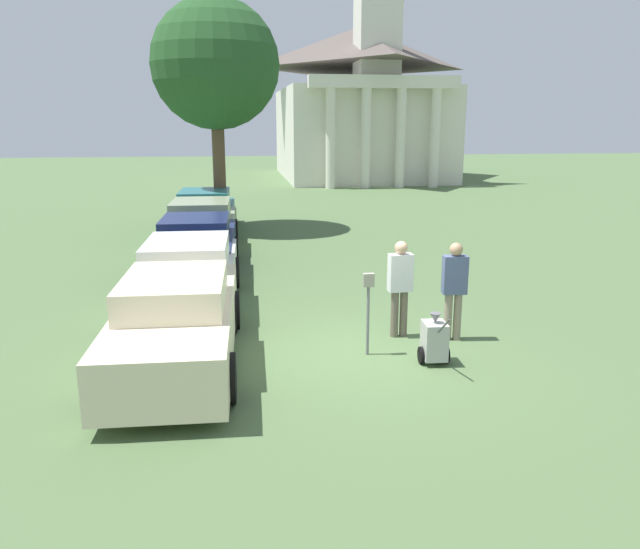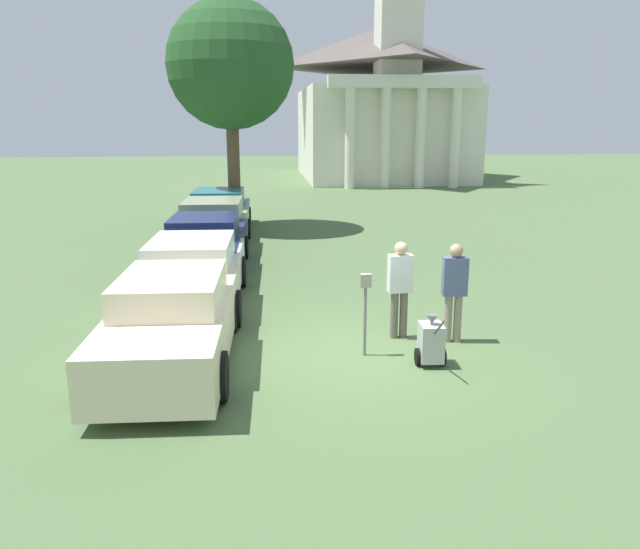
{
  "view_description": "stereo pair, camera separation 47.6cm",
  "coord_description": "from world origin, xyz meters",
  "px_view_note": "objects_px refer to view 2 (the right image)",
  "views": [
    {
      "loc": [
        -2.08,
        -9.71,
        3.82
      ],
      "look_at": [
        -0.56,
        1.15,
        1.1
      ],
      "focal_mm": 35.0,
      "sensor_mm": 36.0,
      "label": 1
    },
    {
      "loc": [
        -1.61,
        -9.76,
        3.82
      ],
      "look_at": [
        -0.56,
        1.15,
        1.1
      ],
      "focal_mm": 35.0,
      "sensor_mm": 36.0,
      "label": 2
    }
  ],
  "objects_px": {
    "parked_car_sage": "(214,226)",
    "person_supervisor": "(454,286)",
    "parked_car_teal": "(220,213)",
    "parked_car_cream": "(175,319)",
    "parked_car_white": "(193,275)",
    "equipment_cart": "(431,342)",
    "parking_meter": "(365,299)",
    "church": "(381,94)",
    "person_worker": "(400,284)",
    "parked_car_navy": "(206,246)"
  },
  "relations": [
    {
      "from": "parked_car_white",
      "to": "person_supervisor",
      "type": "relative_size",
      "value": 2.98
    },
    {
      "from": "parked_car_cream",
      "to": "parked_car_sage",
      "type": "relative_size",
      "value": 1.01
    },
    {
      "from": "parked_car_teal",
      "to": "church",
      "type": "bearing_deg",
      "value": 66.86
    },
    {
      "from": "parked_car_sage",
      "to": "equipment_cart",
      "type": "height_order",
      "value": "parked_car_sage"
    },
    {
      "from": "person_supervisor",
      "to": "church",
      "type": "relative_size",
      "value": 0.08
    },
    {
      "from": "parked_car_navy",
      "to": "parked_car_white",
      "type": "bearing_deg",
      "value": -88.26
    },
    {
      "from": "parking_meter",
      "to": "parked_car_white",
      "type": "bearing_deg",
      "value": 135.53
    },
    {
      "from": "parked_car_cream",
      "to": "parking_meter",
      "type": "height_order",
      "value": "parked_car_cream"
    },
    {
      "from": "parked_car_sage",
      "to": "person_supervisor",
      "type": "bearing_deg",
      "value": -59.65
    },
    {
      "from": "parked_car_navy",
      "to": "equipment_cart",
      "type": "xyz_separation_m",
      "value": [
        4.07,
        -6.74,
        -0.31
      ]
    },
    {
      "from": "parked_car_sage",
      "to": "person_supervisor",
      "type": "height_order",
      "value": "person_supervisor"
    },
    {
      "from": "parked_car_cream",
      "to": "person_supervisor",
      "type": "bearing_deg",
      "value": 7.01
    },
    {
      "from": "parked_car_sage",
      "to": "equipment_cart",
      "type": "distance_m",
      "value": 10.57
    },
    {
      "from": "parked_car_white",
      "to": "parked_car_teal",
      "type": "bearing_deg",
      "value": 91.75
    },
    {
      "from": "person_worker",
      "to": "person_supervisor",
      "type": "distance_m",
      "value": 0.95
    },
    {
      "from": "parked_car_cream",
      "to": "equipment_cart",
      "type": "height_order",
      "value": "parked_car_cream"
    },
    {
      "from": "parked_car_sage",
      "to": "person_worker",
      "type": "xyz_separation_m",
      "value": [
        3.85,
        -8.4,
        0.31
      ]
    },
    {
      "from": "parked_car_cream",
      "to": "person_worker",
      "type": "bearing_deg",
      "value": 12.59
    },
    {
      "from": "parked_car_cream",
      "to": "church",
      "type": "height_order",
      "value": "church"
    },
    {
      "from": "parked_car_teal",
      "to": "equipment_cart",
      "type": "bearing_deg",
      "value": -70.38
    },
    {
      "from": "parked_car_cream",
      "to": "parked_car_teal",
      "type": "bearing_deg",
      "value": 91.75
    },
    {
      "from": "person_supervisor",
      "to": "equipment_cart",
      "type": "xyz_separation_m",
      "value": [
        -0.68,
        -1.04,
        -0.62
      ]
    },
    {
      "from": "parking_meter",
      "to": "equipment_cart",
      "type": "distance_m",
      "value": 1.26
    },
    {
      "from": "parked_car_navy",
      "to": "equipment_cart",
      "type": "distance_m",
      "value": 7.88
    },
    {
      "from": "parked_car_teal",
      "to": "equipment_cart",
      "type": "relative_size",
      "value": 5.31
    },
    {
      "from": "parked_car_teal",
      "to": "equipment_cart",
      "type": "distance_m",
      "value": 13.27
    },
    {
      "from": "parked_car_navy",
      "to": "equipment_cart",
      "type": "relative_size",
      "value": 4.91
    },
    {
      "from": "parked_car_cream",
      "to": "parked_car_navy",
      "type": "xyz_separation_m",
      "value": [
        0.0,
        6.14,
        -0.01
      ]
    },
    {
      "from": "parked_car_cream",
      "to": "parking_meter",
      "type": "relative_size",
      "value": 3.74
    },
    {
      "from": "parked_car_white",
      "to": "person_worker",
      "type": "relative_size",
      "value": 2.99
    },
    {
      "from": "parked_car_sage",
      "to": "parked_car_teal",
      "type": "xyz_separation_m",
      "value": [
        -0.0,
        2.88,
        -0.01
      ]
    },
    {
      "from": "parked_car_teal",
      "to": "parking_meter",
      "type": "xyz_separation_m",
      "value": [
        3.09,
        -12.1,
        0.29
      ]
    },
    {
      "from": "church",
      "to": "equipment_cart",
      "type": "bearing_deg",
      "value": -99.39
    },
    {
      "from": "parked_car_white",
      "to": "equipment_cart",
      "type": "xyz_separation_m",
      "value": [
        4.07,
        -3.56,
        -0.31
      ]
    },
    {
      "from": "parked_car_white",
      "to": "parked_car_cream",
      "type": "bearing_deg",
      "value": -88.25
    },
    {
      "from": "church",
      "to": "parked_car_sage",
      "type": "bearing_deg",
      "value": -112.15
    },
    {
      "from": "parked_car_white",
      "to": "parked_car_teal",
      "type": "relative_size",
      "value": 0.99
    },
    {
      "from": "person_supervisor",
      "to": "equipment_cart",
      "type": "distance_m",
      "value": 1.39
    },
    {
      "from": "person_worker",
      "to": "equipment_cart",
      "type": "height_order",
      "value": "person_worker"
    },
    {
      "from": "parked_car_white",
      "to": "person_worker",
      "type": "height_order",
      "value": "person_worker"
    },
    {
      "from": "parked_car_cream",
      "to": "parked_car_white",
      "type": "bearing_deg",
      "value": 91.75
    },
    {
      "from": "parked_car_cream",
      "to": "person_supervisor",
      "type": "distance_m",
      "value": 4.78
    },
    {
      "from": "parked_car_teal",
      "to": "parked_car_cream",
      "type": "bearing_deg",
      "value": -88.25
    },
    {
      "from": "parking_meter",
      "to": "person_worker",
      "type": "distance_m",
      "value": 1.11
    },
    {
      "from": "parking_meter",
      "to": "person_supervisor",
      "type": "height_order",
      "value": "person_supervisor"
    },
    {
      "from": "parked_car_navy",
      "to": "church",
      "type": "xyz_separation_m",
      "value": [
        9.57,
        26.52,
        4.81
      ]
    },
    {
      "from": "parked_car_cream",
      "to": "parked_car_teal",
      "type": "distance_m",
      "value": 12.02
    },
    {
      "from": "parking_meter",
      "to": "equipment_cart",
      "type": "relative_size",
      "value": 1.4
    },
    {
      "from": "parked_car_sage",
      "to": "parked_car_teal",
      "type": "distance_m",
      "value": 2.88
    },
    {
      "from": "equipment_cart",
      "to": "church",
      "type": "xyz_separation_m",
      "value": [
        5.5,
        33.26,
        5.12
      ]
    }
  ]
}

